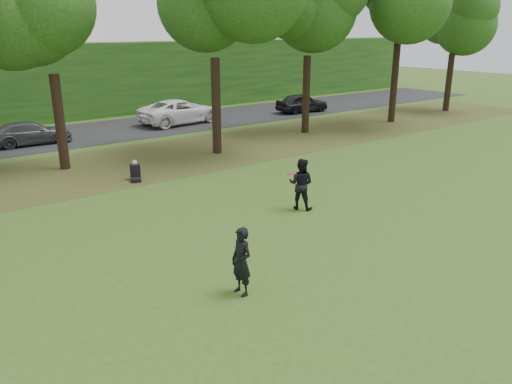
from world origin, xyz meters
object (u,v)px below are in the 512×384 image
player_left (241,262)px  frisbee (292,174)px  seated_person (135,173)px  player_right (301,184)px

player_left → frisbee: bearing=115.4°
seated_person → frisbee: bearing=-62.0°
player_left → player_right: player_right is taller
frisbee → seated_person: (-0.91, 8.68, -1.81)m
player_right → frisbee: 3.29m
frisbee → player_left: bearing=-151.9°
player_right → seated_person: size_ratio=2.15×
player_left → frisbee: 3.38m
player_left → seated_person: size_ratio=2.00×
player_left → player_right: bearing=122.6°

